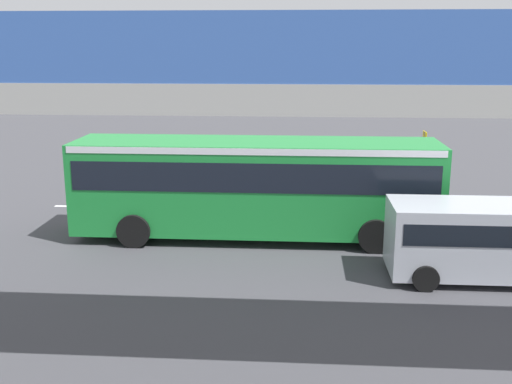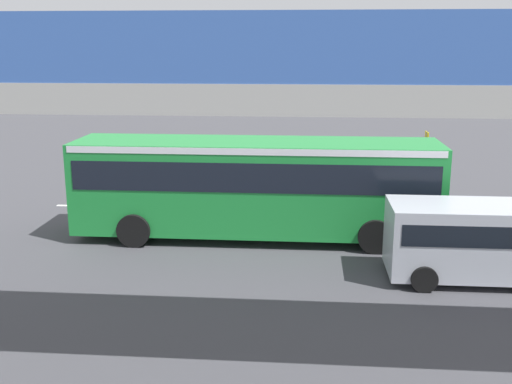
# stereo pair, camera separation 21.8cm
# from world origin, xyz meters

# --- Properties ---
(ground) EXTENTS (80.00, 80.00, 0.00)m
(ground) POSITION_xyz_m (0.00, 0.00, 0.00)
(ground) COLOR #424247
(city_bus) EXTENTS (11.54, 2.85, 3.15)m
(city_bus) POSITION_xyz_m (0.94, 1.29, 1.88)
(city_bus) COLOR #1E8C38
(city_bus) RESTS_ON ground
(parked_van) EXTENTS (4.80, 2.17, 2.05)m
(parked_van) POSITION_xyz_m (-5.26, 4.46, 1.18)
(parked_van) COLOR #B7BCC6
(parked_van) RESTS_ON ground
(pedestrian) EXTENTS (0.38, 0.38, 1.79)m
(pedestrian) POSITION_xyz_m (-1.56, -2.48, 0.89)
(pedestrian) COLOR #2D2D38
(pedestrian) RESTS_ON ground
(traffic_sign) EXTENTS (0.08, 0.60, 2.80)m
(traffic_sign) POSITION_xyz_m (-5.30, -3.80, 1.89)
(traffic_sign) COLOR slate
(traffic_sign) RESTS_ON ground
(lane_dash_leftmost) EXTENTS (2.00, 0.20, 0.01)m
(lane_dash_leftmost) POSITION_xyz_m (-8.00, -2.03, 0.00)
(lane_dash_leftmost) COLOR silver
(lane_dash_leftmost) RESTS_ON ground
(lane_dash_left) EXTENTS (2.00, 0.20, 0.01)m
(lane_dash_left) POSITION_xyz_m (-4.00, -2.03, 0.00)
(lane_dash_left) COLOR silver
(lane_dash_left) RESTS_ON ground
(lane_dash_centre) EXTENTS (2.00, 0.20, 0.01)m
(lane_dash_centre) POSITION_xyz_m (0.00, -2.03, 0.00)
(lane_dash_centre) COLOR silver
(lane_dash_centre) RESTS_ON ground
(lane_dash_right) EXTENTS (2.00, 0.20, 0.01)m
(lane_dash_right) POSITION_xyz_m (4.00, -2.03, 0.00)
(lane_dash_right) COLOR silver
(lane_dash_right) RESTS_ON ground
(lane_dash_rightmost) EXTENTS (2.00, 0.20, 0.01)m
(lane_dash_rightmost) POSITION_xyz_m (8.00, -2.03, 0.00)
(lane_dash_rightmost) COLOR silver
(lane_dash_rightmost) RESTS_ON ground
(pedestrian_overpass) EXTENTS (25.61, 2.60, 6.62)m
(pedestrian_overpass) POSITION_xyz_m (0.00, 9.38, 4.86)
(pedestrian_overpass) COLOR #9E9E99
(pedestrian_overpass) RESTS_ON ground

